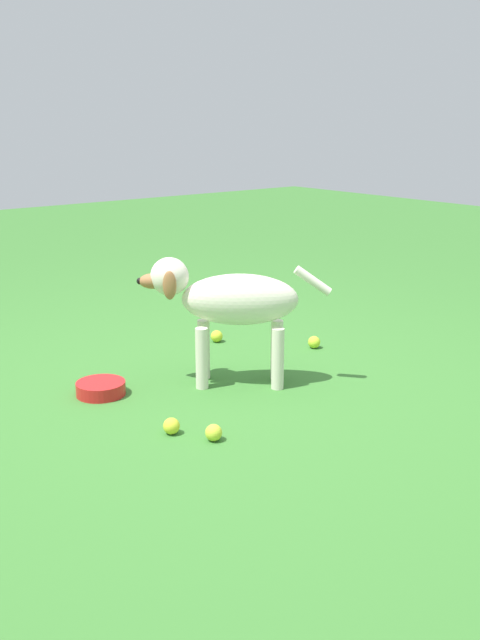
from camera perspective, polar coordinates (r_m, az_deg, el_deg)
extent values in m
plane|color=#38722D|center=(3.38, -2.01, -5.29)|extent=(14.00, 14.00, 0.00)
ellipsoid|color=silver|center=(3.32, 0.00, 1.61)|extent=(0.50, 0.54, 0.23)
cylinder|color=silver|center=(3.33, -2.98, -2.99)|extent=(0.06, 0.06, 0.29)
cylinder|color=silver|center=(3.46, -2.84, -2.29)|extent=(0.06, 0.06, 0.29)
cylinder|color=silver|center=(3.33, 2.95, -3.03)|extent=(0.06, 0.06, 0.29)
cylinder|color=silver|center=(3.45, 2.88, -2.32)|extent=(0.06, 0.06, 0.29)
ellipsoid|color=silver|center=(3.31, -5.50, 3.39)|extent=(0.23, 0.23, 0.17)
ellipsoid|color=#9E663D|center=(3.33, -6.82, 3.02)|extent=(0.14, 0.14, 0.07)
sphere|color=black|center=(3.34, -7.78, 3.02)|extent=(0.03, 0.03, 0.03)
ellipsoid|color=#9E663D|center=(3.24, -5.49, 2.70)|extent=(0.06, 0.07, 0.13)
ellipsoid|color=#9E663D|center=(3.40, -5.19, 3.33)|extent=(0.06, 0.07, 0.13)
cylinder|color=silver|center=(3.31, 5.68, 3.05)|extent=(0.14, 0.16, 0.14)
sphere|color=#C3D42F|center=(4.04, -1.82, -1.27)|extent=(0.07, 0.07, 0.07)
sphere|color=#BFE031|center=(3.95, 5.78, -1.73)|extent=(0.07, 0.07, 0.07)
sphere|color=yellow|center=(2.91, -5.35, -8.20)|extent=(0.07, 0.07, 0.07)
sphere|color=#C7DC37|center=(2.84, -2.06, -8.74)|extent=(0.07, 0.07, 0.07)
cylinder|color=red|center=(3.35, -10.77, -5.24)|extent=(0.22, 0.22, 0.06)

